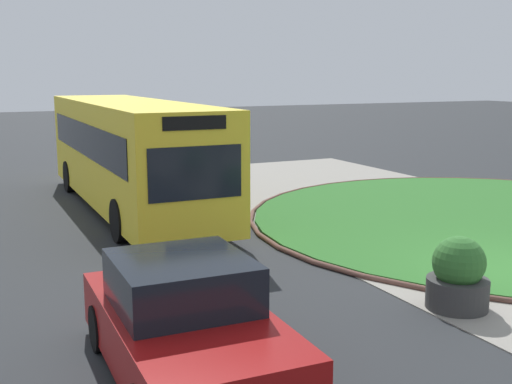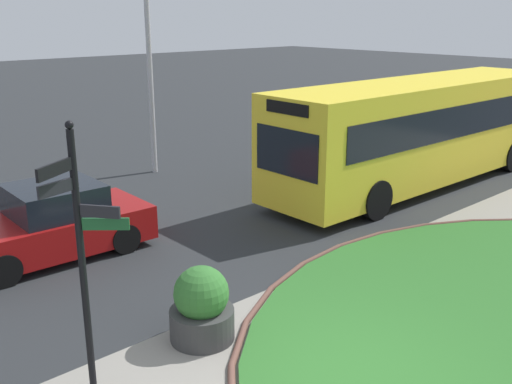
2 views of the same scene
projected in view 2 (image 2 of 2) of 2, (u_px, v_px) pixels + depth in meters
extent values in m
plane|color=#282B2D|center=(347.00, 383.00, 8.09)|extent=(120.00, 120.00, 0.00)
cylinder|color=black|center=(83.00, 274.00, 7.24)|extent=(0.09, 0.09, 3.60)
sphere|color=black|center=(69.00, 125.00, 6.70)|extent=(0.10, 0.10, 0.10)
cube|color=black|center=(54.00, 170.00, 6.52)|extent=(0.54, 0.33, 0.15)
cube|color=black|center=(55.00, 188.00, 6.68)|extent=(0.46, 0.16, 0.15)
cube|color=black|center=(100.00, 212.00, 6.95)|extent=(0.33, 0.42, 0.15)
cube|color=#195128|center=(106.00, 224.00, 7.06)|extent=(0.45, 0.40, 0.15)
cube|color=yellow|center=(421.00, 129.00, 17.04)|extent=(10.89, 2.57, 2.75)
cube|color=black|center=(461.00, 121.00, 16.05)|extent=(9.56, 0.13, 0.88)
cube|color=black|center=(387.00, 110.00, 17.82)|extent=(9.56, 0.13, 0.88)
cube|color=black|center=(286.00, 152.00, 13.56)|extent=(0.04, 2.00, 1.10)
cube|color=black|center=(287.00, 108.00, 13.26)|extent=(0.04, 1.34, 0.28)
cylinder|color=black|center=(375.00, 200.00, 14.37)|extent=(1.00, 0.31, 1.00)
cylinder|color=black|center=(309.00, 181.00, 15.98)|extent=(1.00, 0.31, 1.00)
cylinder|color=black|center=(511.00, 156.00, 18.77)|extent=(1.00, 0.31, 1.00)
cylinder|color=black|center=(448.00, 144.00, 20.38)|extent=(1.00, 0.31, 1.00)
cube|color=maroon|center=(50.00, 232.00, 12.18)|extent=(4.05, 1.98, 0.72)
cube|color=black|center=(55.00, 199.00, 12.09)|extent=(1.76, 1.69, 0.61)
cylinder|color=black|center=(4.00, 270.00, 10.86)|extent=(0.65, 0.24, 0.64)
cylinder|color=black|center=(125.00, 238.00, 12.39)|extent=(0.65, 0.24, 0.64)
cylinder|color=black|center=(89.00, 218.00, 13.63)|extent=(0.65, 0.24, 0.64)
cylinder|color=#B7B7BC|center=(149.00, 56.00, 17.78)|extent=(0.16, 0.16, 7.22)
cylinder|color=#383838|center=(202.00, 325.00, 9.10)|extent=(1.00, 1.00, 0.51)
sphere|color=#33702D|center=(201.00, 293.00, 8.95)|extent=(0.85, 0.85, 0.85)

